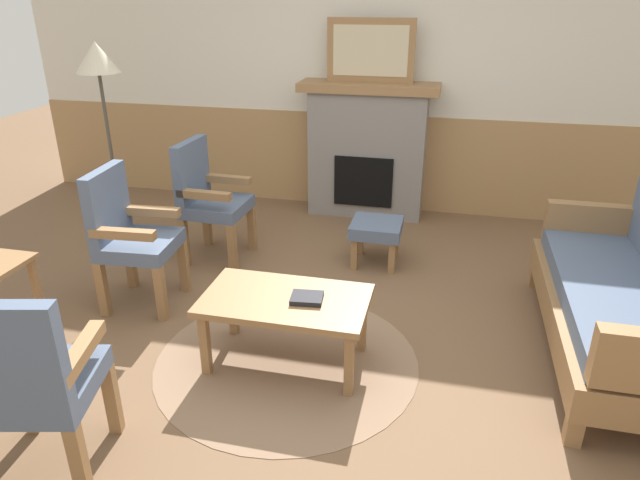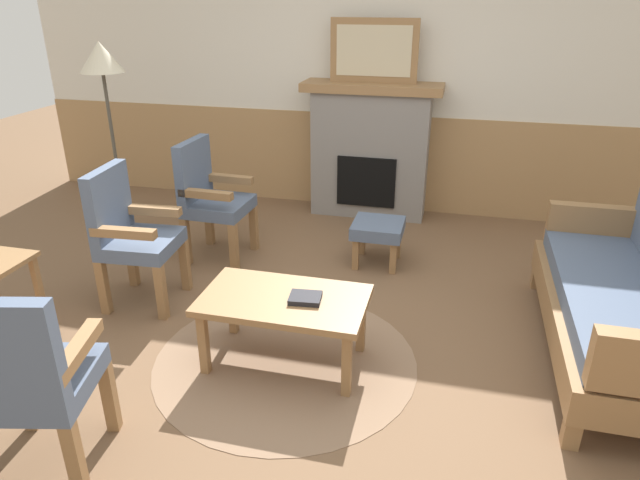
% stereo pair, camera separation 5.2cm
% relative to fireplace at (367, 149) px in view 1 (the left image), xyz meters
% --- Properties ---
extents(ground_plane, '(14.00, 14.00, 0.00)m').
position_rel_fireplace_xyz_m(ground_plane, '(0.00, -2.35, -0.65)').
color(ground_plane, brown).
extents(wall_back, '(7.20, 0.14, 2.70)m').
position_rel_fireplace_xyz_m(wall_back, '(0.00, 0.25, 0.66)').
color(wall_back, silver).
rests_on(wall_back, ground_plane).
extents(fireplace, '(1.30, 0.44, 1.28)m').
position_rel_fireplace_xyz_m(fireplace, '(0.00, 0.00, 0.00)').
color(fireplace, gray).
rests_on(fireplace, ground_plane).
extents(framed_picture, '(0.80, 0.04, 0.56)m').
position_rel_fireplace_xyz_m(framed_picture, '(0.00, 0.00, 0.91)').
color(framed_picture, olive).
rests_on(framed_picture, fireplace).
extents(couch, '(0.70, 1.80, 0.98)m').
position_rel_fireplace_xyz_m(couch, '(1.85, -2.08, -0.26)').
color(couch, olive).
rests_on(couch, ground_plane).
extents(coffee_table, '(0.96, 0.56, 0.44)m').
position_rel_fireplace_xyz_m(coffee_table, '(-0.06, -2.60, -0.27)').
color(coffee_table, olive).
rests_on(coffee_table, ground_plane).
extents(round_rug, '(1.58, 1.58, 0.01)m').
position_rel_fireplace_xyz_m(round_rug, '(-0.06, -2.60, -0.65)').
color(round_rug, '#896B51').
rests_on(round_rug, ground_plane).
extents(book_on_table, '(0.20, 0.17, 0.03)m').
position_rel_fireplace_xyz_m(book_on_table, '(0.07, -2.60, -0.20)').
color(book_on_table, black).
rests_on(book_on_table, coffee_table).
extents(footstool, '(0.40, 0.40, 0.36)m').
position_rel_fireplace_xyz_m(footstool, '(0.26, -1.13, -0.37)').
color(footstool, olive).
rests_on(footstool, ground_plane).
extents(armchair_near_fireplace, '(0.52, 0.52, 0.98)m').
position_rel_fireplace_xyz_m(armchair_near_fireplace, '(-1.32, -2.14, -0.11)').
color(armchair_near_fireplace, olive).
rests_on(armchair_near_fireplace, ground_plane).
extents(armchair_by_window_left, '(0.50, 0.50, 0.98)m').
position_rel_fireplace_xyz_m(armchair_by_window_left, '(-1.09, -1.31, -0.11)').
color(armchair_by_window_left, olive).
rests_on(armchair_by_window_left, ground_plane).
extents(armchair_front_left, '(0.58, 0.58, 0.98)m').
position_rel_fireplace_xyz_m(armchair_front_left, '(-0.88, -3.69, -0.11)').
color(armchair_front_left, olive).
rests_on(armchair_front_left, ground_plane).
extents(floor_lamp_by_chairs, '(0.36, 0.36, 1.68)m').
position_rel_fireplace_xyz_m(floor_lamp_by_chairs, '(-2.13, -1.00, 0.80)').
color(floor_lamp_by_chairs, '#332D28').
rests_on(floor_lamp_by_chairs, ground_plane).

